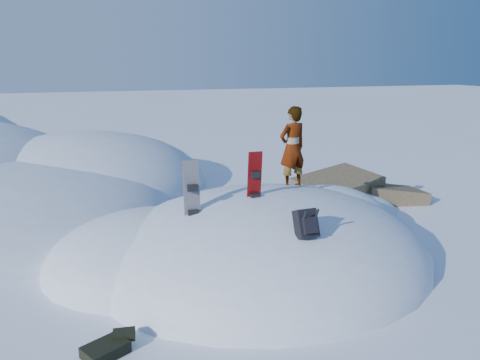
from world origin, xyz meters
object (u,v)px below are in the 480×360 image
object	(u,v)px
snowboard_dark	(192,203)
person	(292,148)
snowboard_red	(254,188)
backpack	(307,224)

from	to	relation	value
snowboard_dark	person	bearing A→B (deg)	28.06
snowboard_red	person	xyz separation A→B (m)	(1.23, 0.96, 0.55)
snowboard_red	person	bearing A→B (deg)	38.33
snowboard_red	person	world-z (taller)	person
person	snowboard_dark	bearing A→B (deg)	10.62
snowboard_dark	person	distance (m)	2.82
snowboard_red	snowboard_dark	world-z (taller)	snowboard_red
snowboard_red	backpack	world-z (taller)	snowboard_red
snowboard_red	backpack	distance (m)	1.67
snowboard_dark	backpack	distance (m)	2.19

